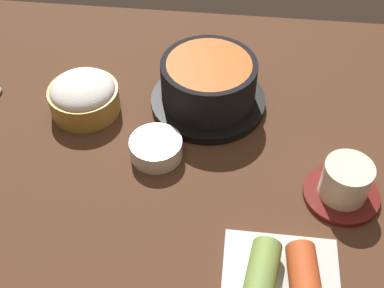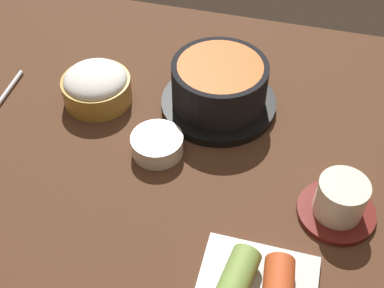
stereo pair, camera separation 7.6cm
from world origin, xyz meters
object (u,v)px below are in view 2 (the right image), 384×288
object	(u,v)px
stone_pot	(219,87)
rice_bowl	(96,85)
tea_cup_with_saucer	(340,201)
banchan_cup_center	(157,144)

from	to	relation	value
stone_pot	rice_bowl	world-z (taller)	stone_pot
tea_cup_with_saucer	stone_pot	bearing A→B (deg)	140.28
banchan_cup_center	tea_cup_with_saucer	bearing A→B (deg)	-9.89
stone_pot	rice_bowl	xyz separation A→B (cm)	(-20.18, -3.53, -1.14)
tea_cup_with_saucer	banchan_cup_center	xyz separation A→B (cm)	(-27.50, 4.80, -1.18)
stone_pot	tea_cup_with_saucer	bearing A→B (deg)	-39.72
rice_bowl	tea_cup_with_saucer	size ratio (longest dim) A/B	1.06
tea_cup_with_saucer	banchan_cup_center	world-z (taller)	tea_cup_with_saucer
banchan_cup_center	stone_pot	bearing A→B (deg)	61.25
rice_bowl	tea_cup_with_saucer	bearing A→B (deg)	-18.49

